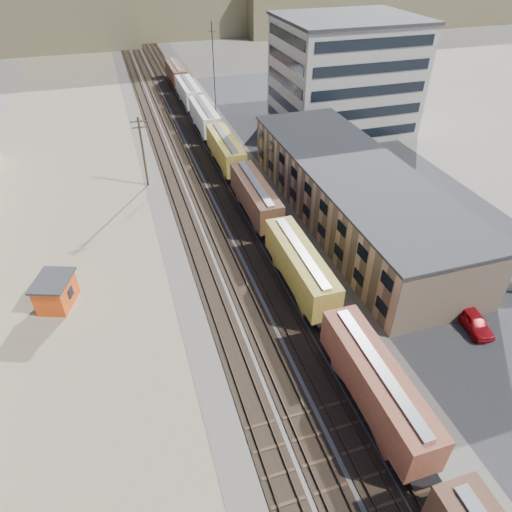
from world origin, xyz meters
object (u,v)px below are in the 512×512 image
object	(u,v)px
maintenance_shed	(56,292)
parked_car_red	(474,321)
freight_train	(239,171)
parked_car_blue	(300,119)
parked_car_silver	(502,280)
utility_pole_north	(143,151)

from	to	relation	value
maintenance_shed	parked_car_red	world-z (taller)	maintenance_shed
freight_train	parked_car_red	xyz separation A→B (m)	(13.32, -33.07, -1.98)
parked_car_red	parked_car_blue	world-z (taller)	parked_car_blue
parked_car_silver	freight_train	bearing A→B (deg)	59.46
maintenance_shed	parked_car_red	bearing A→B (deg)	-22.08
maintenance_shed	parked_car_silver	world-z (taller)	maintenance_shed
parked_car_red	parked_car_silver	world-z (taller)	parked_car_silver
parked_car_red	parked_car_blue	xyz separation A→B (m)	(4.47, 54.62, 0.05)
utility_pole_north	maintenance_shed	distance (m)	25.96
parked_car_red	parked_car_blue	bearing A→B (deg)	92.13
utility_pole_north	freight_train	bearing A→B (deg)	-22.01
utility_pole_north	parked_car_silver	bearing A→B (deg)	-46.28
maintenance_shed	parked_car_silver	bearing A→B (deg)	-13.91
parked_car_red	freight_train	bearing A→B (deg)	118.74
freight_train	maintenance_shed	bearing A→B (deg)	-142.73
freight_train	utility_pole_north	distance (m)	13.50
freight_train	utility_pole_north	bearing A→B (deg)	157.99
freight_train	parked_car_blue	xyz separation A→B (m)	(17.79, 21.55, -1.93)
parked_car_blue	parked_car_silver	bearing A→B (deg)	-148.02
maintenance_shed	parked_car_silver	xyz separation A→B (m)	(43.80, -10.84, -0.74)
freight_train	utility_pole_north	size ratio (longest dim) A/B	11.97
parked_car_silver	parked_car_blue	distance (m)	50.49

